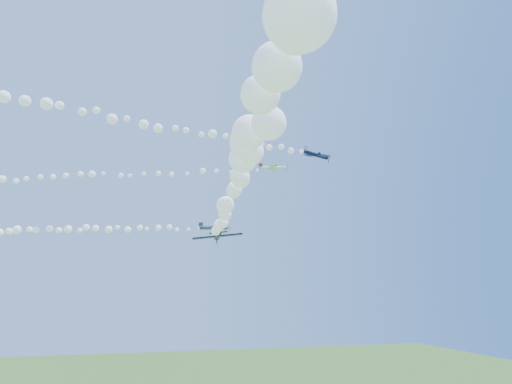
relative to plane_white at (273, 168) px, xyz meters
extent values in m
cylinder|color=white|center=(-0.18, 0.07, 0.00)|extent=(5.01, 2.77, 0.82)
cone|color=white|center=(2.40, -0.99, -0.05)|extent=(0.84, 0.88, 0.70)
cone|color=#B31428|center=(2.76, -1.14, -0.06)|extent=(0.34, 0.33, 0.25)
cube|color=black|center=(2.67, -1.10, -0.06)|extent=(0.10, 0.18, 1.64)
cube|color=white|center=(0.02, -0.01, -0.11)|extent=(3.62, 6.37, 0.32)
cube|color=white|center=(-2.32, 0.96, 0.09)|extent=(1.53, 2.34, 0.14)
cube|color=#B31428|center=(-2.38, 0.97, 0.56)|extent=(0.79, 0.42, 1.05)
sphere|color=black|center=(0.50, -0.22, 0.31)|extent=(0.81, 0.83, 0.65)
cylinder|color=#0C1136|center=(6.10, -7.82, 0.88)|extent=(5.59, 0.87, 1.18)
cone|color=#0C1136|center=(8.99, -7.04, 0.66)|extent=(0.71, 0.76, 0.80)
cone|color=silver|center=(9.39, -6.93, 0.63)|extent=(0.30, 0.27, 0.28)
cube|color=black|center=(9.28, -6.96, 0.64)|extent=(0.32, 0.56, 1.72)
cube|color=#0C1136|center=(6.30, -7.73, 0.75)|extent=(2.92, 6.78, 2.08)
cube|color=#0C1136|center=(3.70, -8.47, 1.10)|extent=(1.32, 2.47, 0.78)
cube|color=silver|center=(3.70, -8.61, 1.60)|extent=(1.02, 0.57, 1.15)
sphere|color=black|center=(6.90, -7.70, 1.16)|extent=(0.89, 0.96, 0.87)
cylinder|color=#3C4458|center=(-10.63, 8.99, -11.46)|extent=(5.62, 2.63, 0.81)
cone|color=#3C4458|center=(-7.68, 8.14, -11.47)|extent=(0.88, 0.93, 0.76)
cone|color=navy|center=(-7.27, 8.02, -11.47)|extent=(0.36, 0.34, 0.27)
cube|color=black|center=(-7.38, 8.05, -11.47)|extent=(0.11, 0.24, 1.80)
cube|color=#3C4458|center=(-10.40, 8.93, -11.57)|extent=(3.30, 7.11, 0.53)
cube|color=#3C4458|center=(-13.08, 9.69, -11.41)|extent=(1.45, 2.59, 0.22)
cube|color=navy|center=(-13.16, 9.69, -10.89)|extent=(0.90, 0.39, 1.14)
sphere|color=black|center=(-9.86, 8.75, -11.10)|extent=(0.85, 0.88, 0.72)
cylinder|color=black|center=(-14.03, -16.56, -16.36)|extent=(0.94, 6.15, 0.86)
cone|color=black|center=(-13.60, -13.27, -16.36)|extent=(0.83, 0.73, 0.82)
cone|color=gold|center=(-13.54, -12.81, -16.36)|extent=(0.29, 0.31, 0.29)
cube|color=black|center=(-13.56, -12.93, -16.36)|extent=(0.37, 0.10, 1.95)
cube|color=black|center=(-13.98, -16.31, -16.48)|extent=(7.67, 2.49, 1.02)
cube|color=black|center=(-14.39, -19.30, -16.31)|extent=(2.74, 1.20, 0.39)
cube|color=gold|center=(-14.46, -19.37, -15.75)|extent=(0.36, 0.99, 1.23)
sphere|color=black|center=(-13.96, -15.70, -15.97)|extent=(0.90, 0.83, 0.82)
camera|label=1|loc=(-24.91, -80.19, -24.66)|focal=30.00mm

